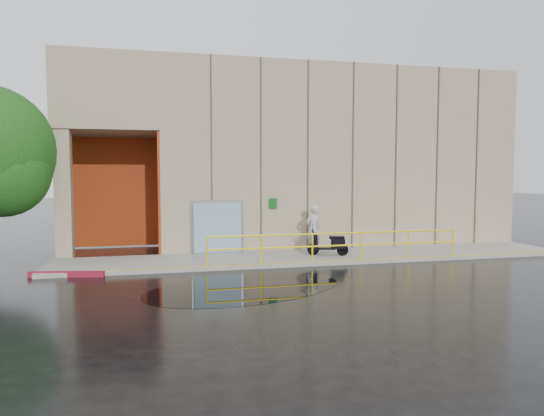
% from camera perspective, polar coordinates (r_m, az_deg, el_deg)
% --- Properties ---
extents(ground, '(120.00, 120.00, 0.00)m').
position_cam_1_polar(ground, '(13.92, -4.33, -9.73)').
color(ground, black).
rests_on(ground, ground).
extents(sidewalk, '(20.00, 3.00, 0.15)m').
position_cam_1_polar(sidewalk, '(19.14, 5.52, -5.72)').
color(sidewalk, gray).
rests_on(sidewalk, ground).
extents(building, '(20.00, 10.17, 8.00)m').
position_cam_1_polar(building, '(25.40, 3.23, 6.03)').
color(building, tan).
rests_on(building, ground).
extents(guardrail, '(9.56, 0.06, 1.03)m').
position_cam_1_polar(guardrail, '(17.88, 7.68, -4.47)').
color(guardrail, '#FFE90D').
rests_on(guardrail, sidewalk).
extents(person, '(0.82, 0.70, 1.92)m').
position_cam_1_polar(person, '(19.63, 4.87, -2.43)').
color(person, '#B5B6BB').
rests_on(person, sidewalk).
extents(scooter, '(1.63, 0.96, 1.23)m').
position_cam_1_polar(scooter, '(18.92, 6.66, -3.46)').
color(scooter, black).
rests_on(scooter, sidewalk).
extents(red_curb, '(2.39, 0.65, 0.18)m').
position_cam_1_polar(red_curb, '(17.03, -23.04, -7.19)').
color(red_curb, maroon).
rests_on(red_curb, ground).
extents(puddle, '(6.93, 5.43, 0.01)m').
position_cam_1_polar(puddle, '(14.32, -3.15, -9.32)').
color(puddle, black).
rests_on(puddle, ground).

